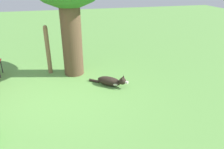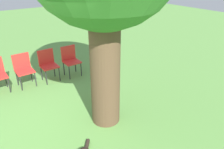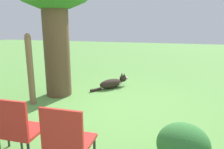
{
  "view_description": "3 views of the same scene",
  "coord_description": "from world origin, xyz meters",
  "views": [
    {
      "loc": [
        0.02,
        -5.19,
        2.71
      ],
      "look_at": [
        1.3,
        -0.14,
        0.35
      ],
      "focal_mm": 35.0,
      "sensor_mm": 36.0,
      "label": 1
    },
    {
      "loc": [
        3.52,
        -1.1,
        2.88
      ],
      "look_at": [
        0.54,
        1.04,
        1.09
      ],
      "focal_mm": 35.0,
      "sensor_mm": 36.0,
      "label": 2
    },
    {
      "loc": [
        -4.0,
        -1.54,
        1.64
      ],
      "look_at": [
        1.39,
        -0.03,
        0.32
      ],
      "focal_mm": 35.0,
      "sensor_mm": 36.0,
      "label": 3
    }
  ],
  "objects": [
    {
      "name": "red_chair_0",
      "position": [
        -2.2,
        -0.57,
        0.5
      ],
      "size": [
        0.42,
        0.44,
        0.87
      ],
      "rotation": [
        0.0,
        0.0,
        0.01
      ],
      "color": "red",
      "rests_on": "ground_plane"
    },
    {
      "name": "ground_plane",
      "position": [
        0.0,
        0.0,
        0.0
      ],
      "size": [
        30.0,
        30.0,
        0.0
      ],
      "primitive_type": "plane",
      "color": "#609947"
    },
    {
      "name": "dog",
      "position": [
        1.29,
        -0.09,
        0.13
      ],
      "size": [
        0.94,
        0.79,
        0.35
      ],
      "rotation": [
        0.0,
        0.0,
        5.6
      ],
      "color": "#2D231C",
      "rests_on": "ground_plane"
    },
    {
      "name": "low_shrub",
      "position": [
        -1.54,
        -1.72,
        0.25
      ],
      "size": [
        0.62,
        0.62,
        0.5
      ],
      "color": "#337533",
      "rests_on": "ground_plane"
    },
    {
      "name": "red_chair_1",
      "position": [
        -2.13,
        0.08,
        0.5
      ],
      "size": [
        0.42,
        0.44,
        0.87
      ],
      "rotation": [
        0.0,
        0.0,
        0.01
      ],
      "color": "red",
      "rests_on": "ground_plane"
    },
    {
      "name": "fence_post",
      "position": [
        -0.3,
        1.21,
        0.73
      ],
      "size": [
        0.13,
        0.13,
        1.46
      ],
      "color": "#846647",
      "rests_on": "ground_plane"
    }
  ]
}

